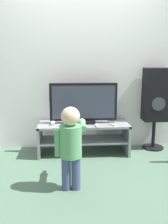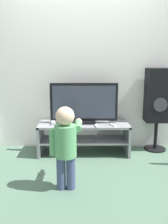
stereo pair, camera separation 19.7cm
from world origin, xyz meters
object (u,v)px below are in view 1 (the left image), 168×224
(remote_primary, at_px, (113,125))
(remote_secondary, at_px, (97,126))
(television, at_px, (83,104))
(speaker_tower, at_px, (156,97))
(game_console, at_px, (53,123))
(child, at_px, (71,142))

(remote_primary, bearing_deg, remote_secondary, -169.09)
(television, distance_m, speaker_tower, 1.10)
(game_console, relative_size, child, 0.17)
(game_console, relative_size, remote_secondary, 1.17)
(television, height_order, game_console, television)
(remote_primary, bearing_deg, speaker_tower, 21.23)
(remote_primary, bearing_deg, television, 158.93)
(remote_primary, xyz_separation_m, speaker_tower, (0.69, 0.27, 0.35))
(remote_primary, height_order, child, child)
(game_console, relative_size, remote_primary, 1.19)
(television, xyz_separation_m, child, (-0.20, -1.04, -0.21))
(game_console, xyz_separation_m, speaker_tower, (1.52, 0.15, 0.33))
(television, relative_size, speaker_tower, 0.78)
(television, xyz_separation_m, remote_primary, (0.40, -0.15, -0.27))
(television, bearing_deg, remote_primary, -21.07)
(television, distance_m, game_console, 0.51)
(speaker_tower, bearing_deg, child, -138.17)
(television, bearing_deg, game_console, -174.46)
(remote_secondary, bearing_deg, speaker_tower, 18.76)
(remote_secondary, xyz_separation_m, speaker_tower, (0.92, 0.31, 0.35))
(game_console, height_order, speaker_tower, speaker_tower)
(television, relative_size, child, 1.07)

